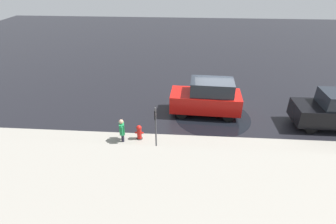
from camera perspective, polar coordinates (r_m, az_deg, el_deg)
The scene contains 8 objects.
ground_plane at distance 15.64m, azimuth 10.24°, elevation 0.08°, with size 60.00×60.00×0.00m, color black.
kerb_strip at distance 12.18m, azimuth 11.93°, elevation -9.66°, with size 24.00×3.20×0.04m, color gray.
moving_hatchback at distance 14.90m, azimuth 8.49°, elevation 3.15°, with size 3.97×1.87×2.06m.
fire_hydrant at distance 12.91m, azimuth -6.29°, elevation -4.46°, with size 0.42×0.31×0.80m.
pedestrian at distance 12.75m, azimuth -10.00°, elevation -3.73°, with size 0.32×0.56×1.22m.
metal_railing at distance 10.74m, azimuth 18.28°, elevation -12.20°, with size 7.32×0.04×1.05m.
sign_post at distance 11.26m, azimuth -2.70°, elevation -2.75°, with size 0.07×0.44×2.40m.
puddle_patch at distance 15.09m, azimuth 9.65°, elevation -1.02°, with size 4.26×4.26×0.01m, color black.
Camera 1 is at (1.82, 13.53, 7.63)m, focal length 28.00 mm.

